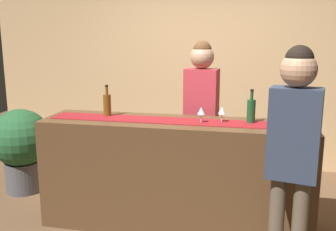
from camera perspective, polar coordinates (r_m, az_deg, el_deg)
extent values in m
plane|color=brown|center=(3.83, 0.99, -15.92)|extent=(10.00, 10.00, 0.00)
cube|color=tan|center=(5.27, 5.06, 8.23)|extent=(6.00, 0.12, 2.90)
cube|color=#543821|center=(3.62, 1.02, -8.76)|extent=(2.46, 0.60, 1.02)
cube|color=maroon|center=(3.47, 1.05, -0.81)|extent=(2.34, 0.28, 0.01)
cylinder|color=#194723|center=(3.46, 12.28, 0.60)|extent=(0.07, 0.07, 0.21)
cylinder|color=#194723|center=(3.43, 12.39, 2.93)|extent=(0.03, 0.03, 0.08)
cylinder|color=black|center=(3.43, 12.42, 3.70)|extent=(0.03, 0.03, 0.02)
cylinder|color=brown|center=(3.71, -9.04, 1.50)|extent=(0.07, 0.07, 0.21)
cylinder|color=brown|center=(3.69, -9.12, 3.68)|extent=(0.03, 0.03, 0.08)
cylinder|color=black|center=(3.69, -9.14, 4.39)|extent=(0.03, 0.03, 0.02)
cylinder|color=silver|center=(3.45, 16.11, -1.39)|extent=(0.06, 0.06, 0.00)
cylinder|color=silver|center=(3.44, 16.15, -0.75)|extent=(0.01, 0.01, 0.08)
cone|color=silver|center=(3.43, 16.22, 0.39)|extent=(0.07, 0.07, 0.06)
cylinder|color=silver|center=(3.45, 8.01, -1.01)|extent=(0.06, 0.06, 0.00)
cylinder|color=silver|center=(3.44, 8.03, -0.37)|extent=(0.01, 0.01, 0.08)
cone|color=silver|center=(3.43, 8.06, 0.77)|extent=(0.07, 0.07, 0.06)
cylinder|color=silver|center=(3.41, 4.94, -1.09)|extent=(0.06, 0.06, 0.00)
cylinder|color=silver|center=(3.40, 4.95, -0.44)|extent=(0.01, 0.01, 0.08)
cone|color=silver|center=(3.39, 4.97, 0.71)|extent=(0.07, 0.07, 0.06)
cylinder|color=#26262B|center=(4.15, 5.90, -7.61)|extent=(0.11, 0.11, 0.81)
cylinder|color=#26262B|center=(4.19, 3.75, -7.39)|extent=(0.11, 0.11, 0.81)
cube|color=#B7333D|center=(3.99, 5.00, 2.36)|extent=(0.36, 0.24, 0.64)
sphere|color=tan|center=(3.94, 5.12, 8.70)|extent=(0.24, 0.24, 0.24)
sphere|color=brown|center=(3.94, 5.14, 9.67)|extent=(0.19, 0.19, 0.19)
cylinder|color=brown|center=(3.03, 15.78, -15.86)|extent=(0.11, 0.11, 0.81)
cube|color=#2D384C|center=(2.76, 18.28, -2.63)|extent=(0.37, 0.27, 0.64)
sphere|color=tan|center=(2.69, 18.89, 6.50)|extent=(0.24, 0.24, 0.24)
sphere|color=black|center=(2.68, 18.99, 7.92)|extent=(0.19, 0.19, 0.19)
cylinder|color=#4C4C51|center=(4.81, -20.68, -8.42)|extent=(0.41, 0.41, 0.36)
sphere|color=#23562D|center=(4.68, -21.10, -3.13)|extent=(0.66, 0.66, 0.66)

